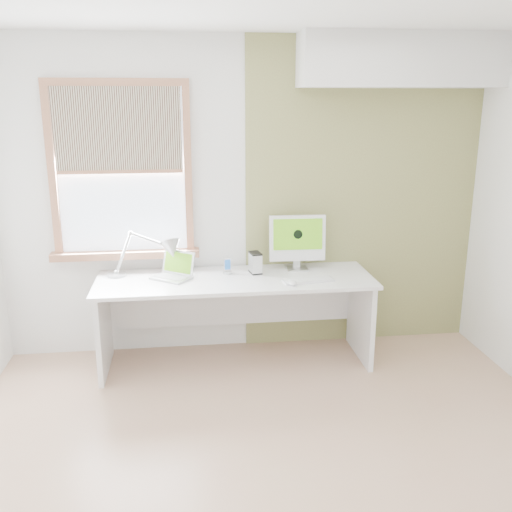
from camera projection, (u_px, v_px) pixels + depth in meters
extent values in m
cube|color=tan|center=(278.00, 464.00, 3.40)|extent=(4.00, 3.50, 0.02)
cube|color=white|center=(245.00, 199.00, 4.73)|extent=(4.00, 0.02, 2.60)
cube|color=white|center=(401.00, 446.00, 1.37)|extent=(4.00, 0.02, 2.60)
cube|color=olive|center=(362.00, 197.00, 4.83)|extent=(2.00, 0.02, 2.60)
cube|color=white|center=(401.00, 60.00, 4.40)|extent=(1.60, 0.40, 0.42)
cube|color=#965D41|center=(52.00, 172.00, 4.44)|extent=(0.06, 0.06, 1.42)
cube|color=#965D41|center=(188.00, 170.00, 4.57)|extent=(0.06, 0.06, 1.42)
cube|color=#965D41|center=(115.00, 82.00, 4.32)|extent=(1.00, 0.06, 0.06)
cube|color=#965D41|center=(126.00, 254.00, 4.67)|extent=(1.20, 0.14, 0.06)
cube|color=#D1E2F9|center=(121.00, 171.00, 4.52)|extent=(1.00, 0.01, 1.30)
cube|color=beige|center=(118.00, 130.00, 4.39)|extent=(0.98, 0.02, 0.65)
cube|color=#965D41|center=(121.00, 172.00, 4.48)|extent=(0.98, 0.03, 0.03)
cube|color=white|center=(235.00, 280.00, 4.51)|extent=(2.20, 0.70, 0.03)
cube|color=white|center=(104.00, 329.00, 4.48)|extent=(0.04, 0.64, 0.70)
cube|color=white|center=(361.00, 317.00, 4.73)|extent=(0.04, 0.64, 0.70)
cube|color=white|center=(232.00, 298.00, 4.89)|extent=(2.08, 0.02, 0.48)
cylinder|color=#BABDBF|center=(117.00, 274.00, 4.57)|extent=(0.15, 0.15, 0.02)
sphere|color=#BABDBF|center=(117.00, 272.00, 4.56)|extent=(0.05, 0.05, 0.05)
cylinder|color=#BABDBF|center=(124.00, 253.00, 4.53)|extent=(0.15, 0.02, 0.33)
sphere|color=#BABDBF|center=(131.00, 233.00, 4.49)|extent=(0.04, 0.04, 0.04)
cylinder|color=#BABDBF|center=(149.00, 240.00, 4.51)|extent=(0.30, 0.06, 0.13)
sphere|color=#BABDBF|center=(168.00, 246.00, 4.52)|extent=(0.04, 0.04, 0.04)
cone|color=#BABDBF|center=(172.00, 249.00, 4.53)|extent=(0.24, 0.26, 0.20)
cube|color=#BABDBF|center=(171.00, 278.00, 4.49)|extent=(0.36, 0.34, 0.02)
cube|color=#B2B5B7|center=(171.00, 277.00, 4.49)|extent=(0.27, 0.25, 0.00)
cube|color=#BABDBF|center=(179.00, 262.00, 4.55)|extent=(0.27, 0.22, 0.19)
cube|color=#447C10|center=(178.00, 262.00, 4.54)|extent=(0.23, 0.19, 0.16)
cylinder|color=#BABDBF|center=(228.00, 272.00, 4.62)|extent=(0.09, 0.09, 0.02)
cube|color=#BABDBF|center=(227.00, 264.00, 4.60)|extent=(0.06, 0.02, 0.11)
cube|color=#194C99|center=(228.00, 265.00, 4.60)|extent=(0.05, 0.01, 0.08)
cube|color=#BABDBF|center=(255.00, 263.00, 4.62)|extent=(0.10, 0.14, 0.17)
cube|color=black|center=(255.00, 253.00, 4.60)|extent=(0.10, 0.15, 0.01)
cube|color=black|center=(255.00, 272.00, 4.64)|extent=(0.10, 0.15, 0.01)
cube|color=#BABDBF|center=(297.00, 269.00, 4.74)|extent=(0.17, 0.16, 0.01)
cube|color=#BABDBF|center=(297.00, 259.00, 4.74)|extent=(0.06, 0.02, 0.15)
cube|color=white|center=(297.00, 238.00, 4.69)|extent=(0.47, 0.09, 0.38)
cube|color=#447C10|center=(298.00, 234.00, 4.65)|extent=(0.41, 0.04, 0.25)
cylinder|color=black|center=(298.00, 234.00, 4.65)|extent=(0.08, 0.01, 0.08)
cube|color=white|center=(308.00, 280.00, 4.42)|extent=(0.41, 0.17, 0.01)
cube|color=white|center=(308.00, 279.00, 4.42)|extent=(0.38, 0.14, 0.00)
ellipsoid|color=white|center=(292.00, 283.00, 4.34)|extent=(0.07, 0.11, 0.03)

